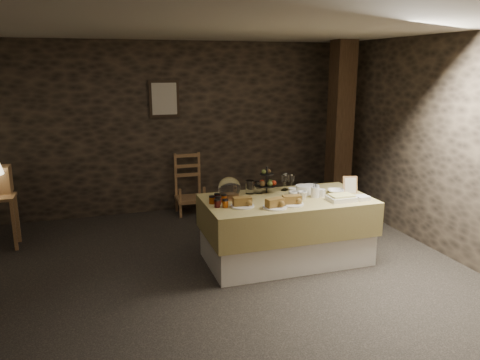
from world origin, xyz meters
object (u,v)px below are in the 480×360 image
object	(u,v)px
timber_column	(340,129)
buffet_table	(286,225)
chair	(189,187)
fruit_stand	(267,182)

from	to	relation	value
timber_column	buffet_table	bearing A→B (deg)	-135.09
chair	timber_column	distance (m)	2.47
chair	timber_column	world-z (taller)	timber_column
chair	fruit_stand	xyz separation A→B (m)	(0.57, -1.86, 0.47)
timber_column	fruit_stand	xyz separation A→B (m)	(-1.63, -1.20, -0.42)
buffet_table	timber_column	bearing A→B (deg)	44.91
timber_column	fruit_stand	bearing A→B (deg)	-143.67
chair	fruit_stand	distance (m)	2.01
buffet_table	timber_column	xyz separation A→B (m)	(1.50, 1.50, 0.87)
chair	fruit_stand	bearing A→B (deg)	-72.24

